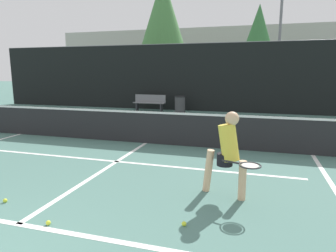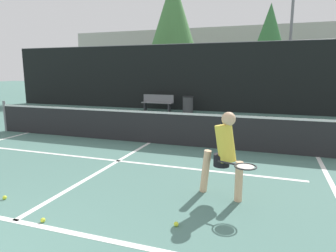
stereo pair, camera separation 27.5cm
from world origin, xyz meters
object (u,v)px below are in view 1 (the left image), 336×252
Objects in this scene: parked_car at (194,96)px; courtside_bench at (150,102)px; trash_bin at (180,104)px; player_practicing at (228,150)px.

courtside_bench is at bearing -118.76° from parked_car.
parked_car is at bearing 62.79° from courtside_bench.
parked_car reaches higher than trash_bin.
player_practicing is at bearing -71.34° from trash_bin.
courtside_bench is 0.42× the size of parked_car.
player_practicing reaches higher than courtside_bench.
player_practicing is 10.54m from trash_bin.
courtside_bench is at bearing 179.05° from trash_bin.
player_practicing is 11.21m from courtside_bench.
player_practicing is 13.60m from parked_car.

